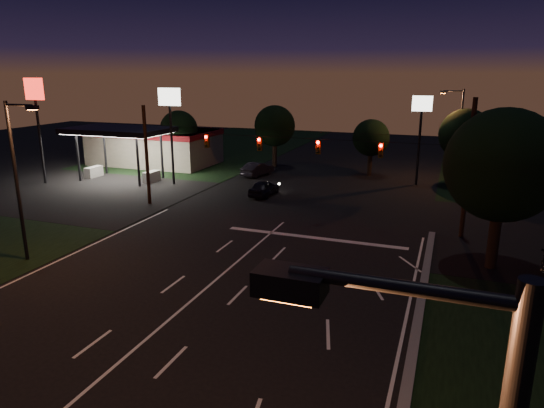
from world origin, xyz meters
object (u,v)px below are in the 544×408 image
at_px(utility_pole_right, 461,237).
at_px(tree_right_near, 503,166).
at_px(car_oncoming_b, 258,169).
at_px(car_oncoming_a, 264,188).

height_order(utility_pole_right, tree_right_near, tree_right_near).
relative_size(utility_pole_right, car_oncoming_b, 2.10).
xyz_separation_m(car_oncoming_a, car_oncoming_b, (-3.73, 7.71, 0.03)).
bearing_deg(utility_pole_right, tree_right_near, -72.47).
relative_size(car_oncoming_a, car_oncoming_b, 0.93).
bearing_deg(car_oncoming_a, utility_pole_right, 162.89).
relative_size(tree_right_near, car_oncoming_b, 2.04).
xyz_separation_m(tree_right_near, car_oncoming_a, (-17.73, 10.76, -5.00)).
xyz_separation_m(utility_pole_right, car_oncoming_b, (-19.93, 13.64, 0.71)).
bearing_deg(car_oncoming_a, tree_right_near, 151.73).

